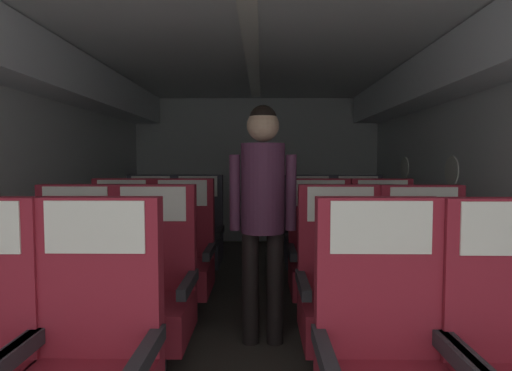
# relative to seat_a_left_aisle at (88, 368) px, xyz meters

# --- Properties ---
(ground) EXTENTS (3.78, 6.40, 0.02)m
(ground) POSITION_rel_seat_a_left_aisle_xyz_m (0.54, 1.62, -0.45)
(ground) COLOR #3D3833
(fuselage_shell) EXTENTS (3.66, 6.05, 2.15)m
(fuselage_shell) POSITION_rel_seat_a_left_aisle_xyz_m (0.55, 1.88, 1.12)
(fuselage_shell) COLOR silver
(fuselage_shell) RESTS_ON ground
(seat_a_left_aisle) EXTENTS (0.50, 0.50, 1.05)m
(seat_a_left_aisle) POSITION_rel_seat_a_left_aisle_xyz_m (0.00, 0.00, 0.00)
(seat_a_left_aisle) COLOR #38383D
(seat_a_left_aisle) RESTS_ON ground
(seat_a_right_window) EXTENTS (0.50, 0.50, 1.05)m
(seat_a_right_window) POSITION_rel_seat_a_left_aisle_xyz_m (1.08, 0.01, 0.00)
(seat_a_right_window) COLOR #38383D
(seat_a_right_window) RESTS_ON ground
(seat_b_left_window) EXTENTS (0.50, 0.50, 1.05)m
(seat_b_left_window) POSITION_rel_seat_a_left_aisle_xyz_m (-0.46, 0.84, 0.00)
(seat_b_left_window) COLOR #38383D
(seat_b_left_window) RESTS_ON ground
(seat_b_left_aisle) EXTENTS (0.50, 0.50, 1.05)m
(seat_b_left_aisle) POSITION_rel_seat_a_left_aisle_xyz_m (0.00, 0.84, 0.00)
(seat_b_left_aisle) COLOR #38383D
(seat_b_left_aisle) RESTS_ON ground
(seat_b_right_aisle) EXTENTS (0.50, 0.50, 1.05)m
(seat_b_right_aisle) POSITION_rel_seat_a_left_aisle_xyz_m (1.55, 0.81, 0.00)
(seat_b_right_aisle) COLOR #38383D
(seat_b_right_aisle) RESTS_ON ground
(seat_b_right_window) EXTENTS (0.50, 0.50, 1.05)m
(seat_b_right_window) POSITION_rel_seat_a_left_aisle_xyz_m (1.08, 0.84, 0.00)
(seat_b_right_window) COLOR #38383D
(seat_b_right_window) RESTS_ON ground
(seat_c_left_window) EXTENTS (0.50, 0.50, 1.05)m
(seat_c_left_window) POSITION_rel_seat_a_left_aisle_xyz_m (-0.46, 1.66, 0.00)
(seat_c_left_window) COLOR #38383D
(seat_c_left_window) RESTS_ON ground
(seat_c_left_aisle) EXTENTS (0.50, 0.50, 1.05)m
(seat_c_left_aisle) POSITION_rel_seat_a_left_aisle_xyz_m (0.01, 1.66, 0.00)
(seat_c_left_aisle) COLOR #38383D
(seat_c_left_aisle) RESTS_ON ground
(seat_c_right_aisle) EXTENTS (0.50, 0.50, 1.05)m
(seat_c_right_aisle) POSITION_rel_seat_a_left_aisle_xyz_m (1.56, 1.66, 0.00)
(seat_c_right_aisle) COLOR #38383D
(seat_c_right_aisle) RESTS_ON ground
(seat_c_right_window) EXTENTS (0.50, 0.50, 1.05)m
(seat_c_right_window) POSITION_rel_seat_a_left_aisle_xyz_m (1.08, 1.66, 0.00)
(seat_c_right_window) COLOR #38383D
(seat_c_right_window) RESTS_ON ground
(seat_d_left_window) EXTENTS (0.50, 0.50, 1.05)m
(seat_d_left_window) POSITION_rel_seat_a_left_aisle_xyz_m (-0.46, 2.50, 0.00)
(seat_d_left_window) COLOR #38383D
(seat_d_left_window) RESTS_ON ground
(seat_d_left_aisle) EXTENTS (0.50, 0.50, 1.05)m
(seat_d_left_aisle) POSITION_rel_seat_a_left_aisle_xyz_m (0.00, 2.50, 0.00)
(seat_d_left_aisle) COLOR #38383D
(seat_d_left_aisle) RESTS_ON ground
(seat_d_right_aisle) EXTENTS (0.50, 0.50, 1.05)m
(seat_d_right_aisle) POSITION_rel_seat_a_left_aisle_xyz_m (1.56, 2.49, 0.00)
(seat_d_right_aisle) COLOR #38383D
(seat_d_right_aisle) RESTS_ON ground
(seat_d_right_window) EXTENTS (0.50, 0.50, 1.05)m
(seat_d_right_window) POSITION_rel_seat_a_left_aisle_xyz_m (1.09, 2.49, 0.00)
(seat_d_right_window) COLOR #38383D
(seat_d_right_window) RESTS_ON ground
(flight_attendant) EXTENTS (0.43, 0.28, 1.54)m
(flight_attendant) POSITION_rel_seat_a_left_aisle_xyz_m (0.63, 1.21, 0.50)
(flight_attendant) COLOR black
(flight_attendant) RESTS_ON ground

